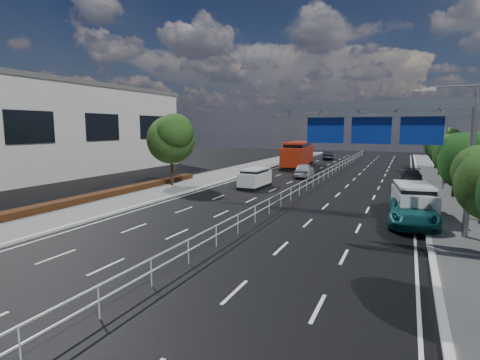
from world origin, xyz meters
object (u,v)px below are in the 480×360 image
at_px(white_minivan, 255,179).
at_px(near_car_dark, 328,155).
at_px(red_bus, 298,154).
at_px(silver_minivan, 413,201).
at_px(parked_car_teal, 413,212).
at_px(overhead_gantry, 386,125).
at_px(near_car_silver, 304,170).
at_px(parked_car_dark, 411,177).

relative_size(white_minivan, near_car_dark, 0.91).
bearing_deg(red_bus, white_minivan, -92.12).
bearing_deg(silver_minivan, red_bus, 111.35).
height_order(white_minivan, parked_car_teal, white_minivan).
height_order(red_bus, near_car_dark, red_bus).
bearing_deg(overhead_gantry, near_car_silver, 115.28).
xyz_separation_m(near_car_dark, parked_car_teal, (12.77, -41.47, 0.03)).
bearing_deg(red_bus, parked_car_teal, -68.57).
bearing_deg(parked_car_teal, white_minivan, 145.60).
bearing_deg(parked_car_teal, red_bus, 115.88).
xyz_separation_m(overhead_gantry, white_minivan, (-11.42, 10.34, -4.74)).
distance_m(white_minivan, parked_car_dark, 15.44).
xyz_separation_m(silver_minivan, parked_car_dark, (0.00, 14.75, -0.32)).
bearing_deg(near_car_dark, white_minivan, 83.04).
height_order(overhead_gantry, near_car_silver, overhead_gantry).
distance_m(overhead_gantry, red_bus, 32.32).
height_order(white_minivan, parked_car_dark, white_minivan).
height_order(overhead_gantry, parked_car_dark, overhead_gantry).
relative_size(red_bus, parked_car_teal, 2.16).
bearing_deg(overhead_gantry, white_minivan, 137.83).
height_order(red_bus, parked_car_teal, red_bus).
distance_m(overhead_gantry, white_minivan, 16.12).
relative_size(near_car_silver, silver_minivan, 0.88).
distance_m(white_minivan, parked_car_teal, 15.46).
relative_size(overhead_gantry, white_minivan, 2.49).
xyz_separation_m(white_minivan, parked_car_teal, (12.98, -8.39, -0.10)).
bearing_deg(white_minivan, near_car_silver, 78.35).
distance_m(white_minivan, near_car_silver, 9.44).
distance_m(overhead_gantry, parked_car_dark, 19.40).
distance_m(near_car_dark, silver_minivan, 41.48).
bearing_deg(near_car_silver, near_car_dark, -91.80).
height_order(overhead_gantry, red_bus, overhead_gantry).
height_order(near_car_silver, parked_car_dark, near_car_silver).
bearing_deg(red_bus, overhead_gantry, -72.65).
relative_size(white_minivan, silver_minivan, 0.79).
distance_m(white_minivan, red_bus, 19.20).
distance_m(near_car_silver, parked_car_dark, 10.81).
relative_size(near_car_silver, parked_car_teal, 0.82).
bearing_deg(silver_minivan, near_car_silver, 116.84).
xyz_separation_m(parked_car_teal, parked_car_dark, (0.00, 16.75, -0.08)).
distance_m(red_bus, parked_car_dark, 17.91).
xyz_separation_m(red_bus, parked_car_teal, (14.26, -27.53, -1.05)).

